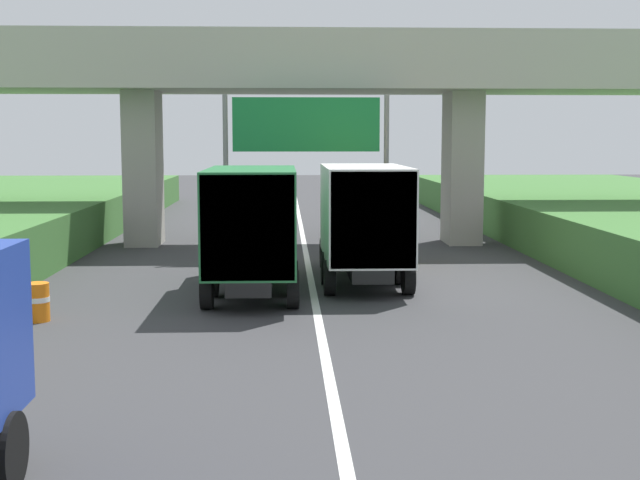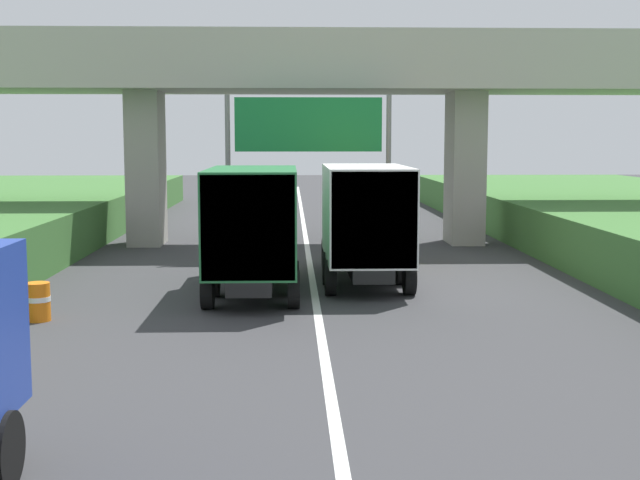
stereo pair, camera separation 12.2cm
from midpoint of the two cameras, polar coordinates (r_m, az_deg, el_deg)
The scene contains 7 objects.
lane_centre_stripe at distance 28.02m, azimuth -0.86°, elevation -1.96°, with size 0.20×95.96×0.01m, color white.
overpass_bridge at distance 34.75m, azimuth -1.18°, elevation 10.10°, with size 40.00×4.80×8.25m.
overhead_highway_sign at distance 30.88m, azimuth -1.02°, elevation 6.82°, with size 5.88×0.18×5.75m.
truck_green at distance 23.74m, azimuth -4.58°, elevation 1.14°, with size 2.44×7.30×3.44m.
truck_yellow at distance 25.60m, azimuth 2.63°, elevation 1.56°, with size 2.44×7.30×3.44m.
car_white at distance 50.83m, azimuth -3.42°, elevation 2.90°, with size 1.86×4.10×1.72m.
construction_barrel_4 at distance 21.21m, azimuth -18.24°, elevation -3.88°, with size 0.57×0.57×0.90m.
Camera 1 is at (-0.77, 0.29, 4.23)m, focal length 48.73 mm.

